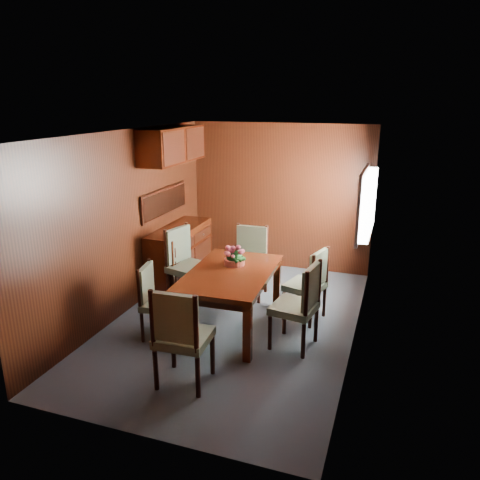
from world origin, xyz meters
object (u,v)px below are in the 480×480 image
at_px(chair_left_near, 155,297).
at_px(chair_right_near, 301,302).
at_px(dining_table, 231,279).
at_px(flower_centerpiece, 234,255).
at_px(chair_head, 180,333).
at_px(sideboard, 180,255).

relative_size(chair_left_near, chair_right_near, 0.88).
relative_size(dining_table, flower_centerpiece, 5.73).
height_order(dining_table, chair_right_near, chair_right_near).
bearing_deg(dining_table, flower_centerpiece, 96.43).
xyz_separation_m(dining_table, chair_right_near, (0.93, -0.22, -0.06)).
bearing_deg(chair_right_near, chair_head, 149.13).
relative_size(chair_left_near, flower_centerpiece, 3.24).
distance_m(sideboard, flower_centerpiece, 1.54).
bearing_deg(chair_right_near, flower_centerpiece, 73.27).
xyz_separation_m(sideboard, dining_table, (1.24, -1.10, 0.19)).
bearing_deg(flower_centerpiece, chair_right_near, -25.64).
xyz_separation_m(chair_left_near, flower_centerpiece, (0.74, 0.75, 0.37)).
bearing_deg(chair_left_near, chair_right_near, 89.70).
bearing_deg(chair_right_near, dining_table, 85.37).
bearing_deg(chair_left_near, sideboard, -173.89).
height_order(chair_left_near, flower_centerpiece, flower_centerpiece).
height_order(chair_left_near, chair_right_near, chair_right_near).
height_order(sideboard, flower_centerpiece, flower_centerpiece).
distance_m(chair_right_near, chair_head, 1.49).
xyz_separation_m(chair_left_near, chair_right_near, (1.71, 0.29, 0.07)).
bearing_deg(sideboard, chair_left_near, -73.98).
xyz_separation_m(sideboard, chair_right_near, (2.17, -1.33, 0.12)).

